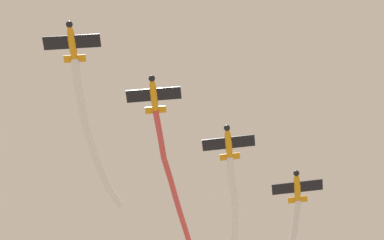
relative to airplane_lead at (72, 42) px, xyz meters
The scene contains 7 objects.
airplane_lead is the anchor object (origin of this frame).
smoke_trail_lead 12.30m from the airplane_lead, 113.98° to the right, with size 10.48×18.47×2.09m.
airplane_left_wing 10.97m from the airplane_lead, 161.93° to the right, with size 6.51×5.03×1.63m.
smoke_trail_left_wing 25.39m from the airplane_lead, 135.00° to the right, with size 14.95×24.73×4.89m.
airplane_right_wing 21.93m from the airplane_lead, 161.93° to the right, with size 6.47×5.02×1.63m.
smoke_trail_right_wing 30.60m from the airplane_lead, 145.42° to the right, with size 7.28×17.97×1.47m.
airplane_slot 32.90m from the airplane_lead, 161.93° to the right, with size 6.46×5.02×1.63m.
Camera 1 is at (-6.07, 19.91, 3.54)m, focal length 50.46 mm.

